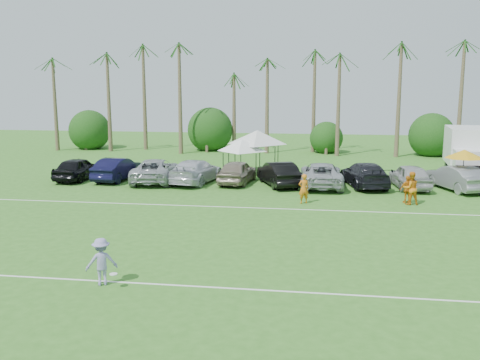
# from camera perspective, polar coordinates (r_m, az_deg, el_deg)

# --- Properties ---
(ground) EXTENTS (120.00, 120.00, 0.00)m
(ground) POSITION_cam_1_polar(r_m,az_deg,el_deg) (17.27, -10.27, -13.31)
(ground) COLOR #347121
(ground) RESTS_ON ground
(field_lines) EXTENTS (80.00, 12.10, 0.01)m
(field_lines) POSITION_cam_1_polar(r_m,az_deg,el_deg) (24.53, -4.29, -6.01)
(field_lines) COLOR white
(field_lines) RESTS_ON ground
(palm_tree_0) EXTENTS (2.40, 2.40, 8.90)m
(palm_tree_0) POSITION_cam_1_polar(r_m,az_deg,el_deg) (59.56, -19.12, 10.27)
(palm_tree_0) COLOR brown
(palm_tree_0) RESTS_ON ground
(palm_tree_1) EXTENTS (2.40, 2.40, 9.90)m
(palm_tree_1) POSITION_cam_1_polar(r_m,az_deg,el_deg) (57.47, -14.66, 11.38)
(palm_tree_1) COLOR brown
(palm_tree_1) RESTS_ON ground
(palm_tree_2) EXTENTS (2.40, 2.40, 10.90)m
(palm_tree_2) POSITION_cam_1_polar(r_m,az_deg,el_deg) (55.75, -9.85, 12.49)
(palm_tree_2) COLOR brown
(palm_tree_2) RESTS_ON ground
(palm_tree_3) EXTENTS (2.40, 2.40, 11.90)m
(palm_tree_3) POSITION_cam_1_polar(r_m,az_deg,el_deg) (54.69, -5.78, 13.53)
(palm_tree_3) COLOR brown
(palm_tree_3) RESTS_ON ground
(palm_tree_4) EXTENTS (2.40, 2.40, 8.90)m
(palm_tree_4) POSITION_cam_1_polar(r_m,az_deg,el_deg) (53.77, -1.51, 10.88)
(palm_tree_4) COLOR brown
(palm_tree_4) RESTS_ON ground
(palm_tree_5) EXTENTS (2.40, 2.40, 9.90)m
(palm_tree_5) POSITION_cam_1_polar(r_m,az_deg,el_deg) (53.25, 2.82, 11.82)
(palm_tree_5) COLOR brown
(palm_tree_5) RESTS_ON ground
(palm_tree_6) EXTENTS (2.40, 2.40, 10.90)m
(palm_tree_6) POSITION_cam_1_polar(r_m,az_deg,el_deg) (53.03, 7.24, 12.69)
(palm_tree_6) COLOR brown
(palm_tree_6) RESTS_ON ground
(palm_tree_7) EXTENTS (2.40, 2.40, 11.90)m
(palm_tree_7) POSITION_cam_1_polar(r_m,az_deg,el_deg) (53.13, 11.70, 13.47)
(palm_tree_7) COLOR brown
(palm_tree_7) RESTS_ON ground
(palm_tree_8) EXTENTS (2.40, 2.40, 8.90)m
(palm_tree_8) POSITION_cam_1_polar(r_m,az_deg,el_deg) (53.53, 17.03, 10.45)
(palm_tree_8) COLOR brown
(palm_tree_8) RESTS_ON ground
(palm_tree_9) EXTENTS (2.40, 2.40, 9.90)m
(palm_tree_9) POSITION_cam_1_polar(r_m,az_deg,el_deg) (54.50, 22.38, 11.04)
(palm_tree_9) COLOR brown
(palm_tree_9) RESTS_ON ground
(bush_tree_0) EXTENTS (4.00, 4.00, 4.00)m
(bush_tree_0) POSITION_cam_1_polar(r_m,az_deg,el_deg) (59.37, -15.78, 4.95)
(bush_tree_0) COLOR brown
(bush_tree_0) RESTS_ON ground
(bush_tree_1) EXTENTS (4.00, 4.00, 4.00)m
(bush_tree_1) POSITION_cam_1_polar(r_m,az_deg,el_deg) (55.35, -3.35, 4.96)
(bush_tree_1) COLOR brown
(bush_tree_1) RESTS_ON ground
(bush_tree_2) EXTENTS (4.00, 4.00, 4.00)m
(bush_tree_2) POSITION_cam_1_polar(r_m,az_deg,el_deg) (54.21, 9.21, 4.73)
(bush_tree_2) COLOR brown
(bush_tree_2) RESTS_ON ground
(bush_tree_3) EXTENTS (4.00, 4.00, 4.00)m
(bush_tree_3) POSITION_cam_1_polar(r_m,az_deg,el_deg) (55.26, 19.66, 4.37)
(bush_tree_3) COLOR brown
(bush_tree_3) RESTS_ON ground
(sideline_player_a) EXTENTS (0.75, 0.64, 1.73)m
(sideline_player_a) POSITION_cam_1_polar(r_m,az_deg,el_deg) (31.16, 6.81, -0.93)
(sideline_player_a) COLOR orange
(sideline_player_a) RESTS_ON ground
(sideline_player_b) EXTENTS (1.07, 0.92, 1.91)m
(sideline_player_b) POSITION_cam_1_polar(r_m,az_deg,el_deg) (32.14, 17.76, -0.84)
(sideline_player_b) COLOR orange
(sideline_player_b) RESTS_ON ground
(sideline_player_c) EXTENTS (1.02, 0.66, 1.62)m
(sideline_player_c) POSITION_cam_1_polar(r_m,az_deg,el_deg) (32.51, 17.44, -0.97)
(sideline_player_c) COLOR orange
(sideline_player_c) RESTS_ON ground
(box_truck) EXTENTS (3.39, 7.27, 3.62)m
(box_truck) POSITION_cam_1_polar(r_m,az_deg,el_deg) (43.24, 23.13, 2.87)
(box_truck) COLOR silver
(box_truck) RESTS_ON ground
(canopy_tent_left) EXTENTS (3.86, 3.86, 3.12)m
(canopy_tent_left) POSITION_cam_1_polar(r_m,az_deg,el_deg) (40.76, 0.20, 4.33)
(canopy_tent_left) COLOR black
(canopy_tent_left) RESTS_ON ground
(canopy_tent_right) EXTENTS (4.71, 4.71, 3.81)m
(canopy_tent_right) POSITION_cam_1_polar(r_m,az_deg,el_deg) (42.10, 1.86, 5.32)
(canopy_tent_right) COLOR black
(canopy_tent_right) RESTS_ON ground
(market_umbrella) EXTENTS (2.43, 2.43, 2.71)m
(market_umbrella) POSITION_cam_1_polar(r_m,az_deg,el_deg) (37.19, 22.80, 2.59)
(market_umbrella) COLOR black
(market_umbrella) RESTS_ON ground
(frisbee_player) EXTENTS (1.28, 1.04, 1.66)m
(frisbee_player) POSITION_cam_1_polar(r_m,az_deg,el_deg) (19.16, -14.56, -8.43)
(frisbee_player) COLOR #958CC7
(frisbee_player) RESTS_ON ground
(parked_car_0) EXTENTS (2.13, 4.89, 1.64)m
(parked_car_0) POSITION_cam_1_polar(r_m,az_deg,el_deg) (40.33, -16.92, 1.17)
(parked_car_0) COLOR black
(parked_car_0) RESTS_ON ground
(parked_car_1) EXTENTS (2.22, 5.13, 1.64)m
(parked_car_1) POSITION_cam_1_polar(r_m,az_deg,el_deg) (39.43, -12.94, 1.16)
(parked_car_1) COLOR black
(parked_car_1) RESTS_ON ground
(parked_car_2) EXTENTS (3.35, 6.17, 1.64)m
(parked_car_2) POSITION_cam_1_polar(r_m,az_deg,el_deg) (38.25, -9.00, 1.02)
(parked_car_2) COLOR #9EA2A8
(parked_car_2) RESTS_ON ground
(parked_car_3) EXTENTS (3.25, 5.97, 1.64)m
(parked_car_3) POSITION_cam_1_polar(r_m,az_deg,el_deg) (37.56, -4.74, 0.94)
(parked_car_3) COLOR silver
(parked_car_3) RESTS_ON ground
(parked_car_4) EXTENTS (2.49, 5.01, 1.64)m
(parked_car_4) POSITION_cam_1_polar(r_m,az_deg,el_deg) (37.25, -0.30, 0.90)
(parked_car_4) COLOR gray
(parked_car_4) RESTS_ON ground
(parked_car_5) EXTENTS (3.48, 5.27, 1.64)m
(parked_car_5) POSITION_cam_1_polar(r_m,az_deg,el_deg) (36.55, 4.11, 0.70)
(parked_car_5) COLOR black
(parked_car_5) RESTS_ON ground
(parked_car_6) EXTENTS (2.91, 5.99, 1.64)m
(parked_car_6) POSITION_cam_1_polar(r_m,az_deg,el_deg) (36.40, 8.67, 0.56)
(parked_car_6) COLOR #A6A9AE
(parked_car_6) RESTS_ON ground
(parked_car_7) EXTENTS (3.39, 6.01, 1.64)m
(parked_car_7) POSITION_cam_1_polar(r_m,az_deg,el_deg) (37.06, 13.16, 0.58)
(parked_car_7) COLOR black
(parked_car_7) RESTS_ON ground
(parked_car_8) EXTENTS (2.48, 5.01, 1.64)m
(parked_car_8) POSITION_cam_1_polar(r_m,az_deg,el_deg) (37.16, 17.65, 0.39)
(parked_car_8) COLOR #B4B4B4
(parked_car_8) RESTS_ON ground
(parked_car_9) EXTENTS (3.37, 5.28, 1.64)m
(parked_car_9) POSITION_cam_1_polar(r_m,az_deg,el_deg) (37.63, 22.05, 0.24)
(parked_car_9) COLOR gray
(parked_car_9) RESTS_ON ground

